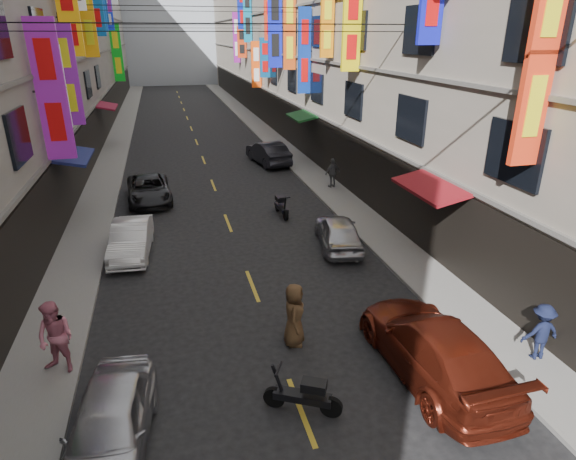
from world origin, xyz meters
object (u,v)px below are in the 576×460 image
car_left_mid (131,239)px  pedestrian_crossing (294,315)px  car_right_mid (338,232)px  pedestrian_rnear (541,332)px  car_right_far (268,153)px  pedestrian_lfar (56,338)px  car_left_near (109,426)px  car_left_far (149,189)px  car_right_near (434,348)px  scooter_far_right (281,207)px  pedestrian_rfar (333,173)px  scooter_crossing (304,395)px

car_left_mid → pedestrian_crossing: size_ratio=2.14×
car_left_mid → car_right_mid: bearing=-5.1°
pedestrian_rnear → car_right_far: bearing=-79.7°
pedestrian_lfar → pedestrian_crossing: bearing=25.3°
car_left_near → pedestrian_rnear: pedestrian_rnear is taller
car_left_far → pedestrian_rnear: size_ratio=2.92×
pedestrian_rnear → pedestrian_crossing: pedestrian_crossing is taller
pedestrian_rnear → pedestrian_crossing: bearing=-17.4°
car_left_near → car_right_mid: car_left_near is taller
car_right_near → pedestrian_lfar: bearing=-15.3°
car_left_mid → car_right_far: car_right_far is taller
car_right_near → car_right_far: size_ratio=1.17×
scooter_far_right → pedestrian_lfar: pedestrian_lfar is taller
pedestrian_rfar → car_left_near: bearing=40.8°
pedestrian_rnear → pedestrian_rfar: bearing=-85.4°
car_left_mid → pedestrian_rfar: pedestrian_rfar is taller
car_left_mid → pedestrian_crossing: 8.41m
scooter_far_right → car_right_far: size_ratio=0.41×
car_left_near → pedestrian_lfar: size_ratio=2.04×
car_left_mid → car_left_near: bearing=-85.9°
car_right_near → scooter_crossing: bearing=6.8°
pedestrian_rnear → car_right_mid: bearing=-68.9°
car_left_near → pedestrian_crossing: (4.52, 2.65, 0.24)m
car_left_near → car_right_near: size_ratio=0.75×
car_left_far → pedestrian_rnear: (9.78, -15.78, 0.26)m
pedestrian_rnear → car_left_far: bearing=-54.1°
car_right_far → pedestrian_rnear: size_ratio=2.89×
scooter_crossing → pedestrian_rnear: (6.31, 0.24, 0.44)m
scooter_far_right → car_left_far: car_left_far is taller
pedestrian_rfar → car_right_far: bearing=-86.8°
scooter_crossing → car_left_near: bearing=120.0°
car_left_far → car_right_far: (7.41, 5.92, 0.11)m
scooter_crossing → car_left_near: car_left_near is taller
car_right_near → car_right_mid: 7.88m
car_left_mid → pedestrian_rnear: pedestrian_rnear is taller
scooter_far_right → car_left_near: car_left_near is taller
car_right_near → pedestrian_rfar: size_ratio=3.27×
car_right_far → pedestrian_crossing: bearing=69.9°
scooter_crossing → car_right_near: 3.49m
car_right_near → pedestrian_lfar: pedestrian_lfar is taller
pedestrian_rnear → car_right_near: bearing=-0.5°
pedestrian_rnear → pedestrian_rfar: size_ratio=0.97×
car_right_mid → car_right_far: size_ratio=0.85×
pedestrian_crossing → car_right_mid: bearing=-13.1°
car_right_near → car_right_far: (0.50, 21.47, -0.02)m
car_right_near → car_right_far: bearing=-92.4°
car_left_far → car_right_mid: 10.59m
car_left_near → car_right_far: bearing=76.7°
scooter_far_right → pedestrian_rnear: size_ratio=1.18×
pedestrian_lfar → pedestrian_rnear: 12.03m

